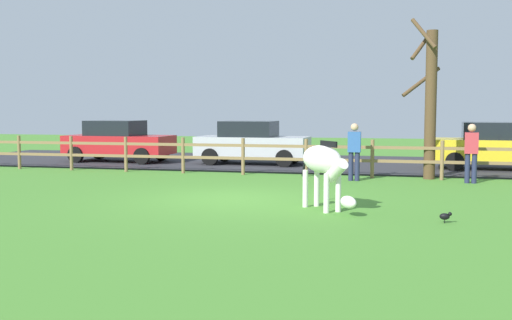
{
  "coord_description": "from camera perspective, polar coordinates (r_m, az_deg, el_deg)",
  "views": [
    {
      "loc": [
        3.69,
        -13.18,
        2.05
      ],
      "look_at": [
        0.36,
        0.64,
        0.85
      ],
      "focal_mm": 42.54,
      "sensor_mm": 36.0,
      "label": 1
    }
  ],
  "objects": [
    {
      "name": "ground_plane",
      "position": [
        13.84,
        -2.09,
        -3.68
      ],
      "size": [
        60.0,
        60.0,
        0.0
      ],
      "primitive_type": "plane",
      "color": "#47842D"
    },
    {
      "name": "parking_asphalt",
      "position": [
        22.87,
        4.2,
        -0.26
      ],
      "size": [
        28.0,
        7.4,
        0.05
      ],
      "primitive_type": "cube",
      "color": "#2D2D33",
      "rests_on": "ground_plane"
    },
    {
      "name": "paddock_fence",
      "position": [
        18.62,
        1.72,
        0.54
      ],
      "size": [
        21.89,
        0.11,
        1.14
      ],
      "color": "olive",
      "rests_on": "ground_plane"
    },
    {
      "name": "bare_tree",
      "position": [
        18.37,
        16.03,
        5.4
      ],
      "size": [
        1.15,
        1.49,
        4.65
      ],
      "color": "#513A23",
      "rests_on": "ground_plane"
    },
    {
      "name": "zebra",
      "position": [
        12.29,
        6.4,
        -0.44
      ],
      "size": [
        1.41,
        1.59,
        1.41
      ],
      "color": "white",
      "rests_on": "ground_plane"
    },
    {
      "name": "crow_on_grass",
      "position": [
        11.43,
        17.38,
        -5.07
      ],
      "size": [
        0.21,
        0.1,
        0.2
      ],
      "color": "black",
      "rests_on": "ground_plane"
    },
    {
      "name": "parked_car_yellow",
      "position": [
        21.5,
        21.64,
        1.28
      ],
      "size": [
        4.08,
        2.04,
        1.56
      ],
      "color": "yellow",
      "rests_on": "parking_asphalt"
    },
    {
      "name": "parked_car_red",
      "position": [
        23.57,
        -12.82,
        1.78
      ],
      "size": [
        4.05,
        1.99,
        1.56
      ],
      "color": "red",
      "rests_on": "parking_asphalt"
    },
    {
      "name": "parked_car_silver",
      "position": [
        21.96,
        -0.39,
        1.68
      ],
      "size": [
        4.04,
        1.96,
        1.56
      ],
      "color": "#B7BABF",
      "rests_on": "parking_asphalt"
    },
    {
      "name": "visitor_left_of_tree",
      "position": [
        17.46,
        9.22,
        1.02
      ],
      "size": [
        0.36,
        0.22,
        1.64
      ],
      "color": "#232847",
      "rests_on": "ground_plane"
    },
    {
      "name": "visitor_right_of_tree",
      "position": [
        17.68,
        19.59,
        0.85
      ],
      "size": [
        0.38,
        0.25,
        1.64
      ],
      "color": "#232847",
      "rests_on": "ground_plane"
    }
  ]
}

